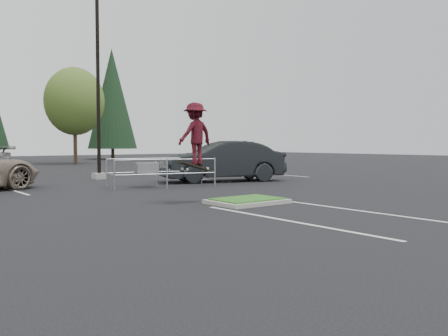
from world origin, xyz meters
TOP-DOWN VIEW (x-y plane):
  - ground at (0.00, 0.00)m, footprint 120.00×120.00m
  - grass_median at (0.00, 0.00)m, footprint 2.20×1.60m
  - stall_lines at (-1.35, 6.02)m, footprint 22.62×17.60m
  - light_pole at (0.50, 12.00)m, footprint 0.70×0.60m
  - decid_c at (5.99, 29.83)m, footprint 5.12×5.12m
  - conif_c at (14.00, 39.50)m, footprint 5.50×5.50m
  - cart_corral at (0.31, 6.44)m, footprint 4.49×2.44m
  - skateboarder at (-1.20, 1.00)m, footprint 1.29×0.85m
  - car_r_charc at (4.50, 7.00)m, footprint 6.15×3.74m

SIDE VIEW (x-z plane):
  - ground at x=0.00m, z-range 0.00..0.00m
  - stall_lines at x=-1.35m, z-range 0.00..0.01m
  - grass_median at x=0.00m, z-range 0.00..0.16m
  - cart_corral at x=0.31m, z-range 0.15..1.36m
  - car_r_charc at x=4.50m, z-range 0.00..1.91m
  - skateboarder at x=-1.20m, z-range 1.04..3.12m
  - light_pole at x=0.50m, z-range -0.50..9.62m
  - decid_c at x=5.99m, z-range 1.06..9.45m
  - conif_c at x=14.00m, z-range 0.60..13.10m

